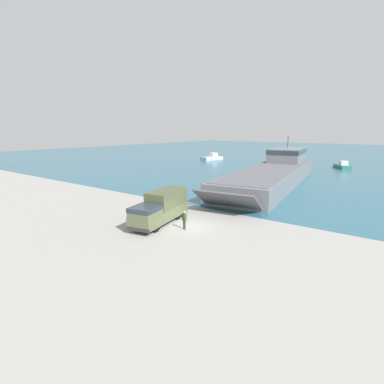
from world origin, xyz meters
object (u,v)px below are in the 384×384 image
(moored_boat_a, at_px, (212,158))
(moored_boat_b, at_px, (343,166))
(soldier_on_ramp, at_px, (184,219))
(moored_boat_c, at_px, (290,160))
(landing_craft, at_px, (275,171))
(military_truck, at_px, (161,207))

(moored_boat_a, bearing_deg, moored_boat_b, -163.43)
(soldier_on_ramp, relative_size, moored_boat_c, 0.26)
(moored_boat_a, xyz_separation_m, moored_boat_c, (20.91, 7.23, -0.09))
(soldier_on_ramp, bearing_deg, landing_craft, -160.61)
(soldier_on_ramp, xyz_separation_m, moored_boat_a, (-32.43, 54.76, -0.30))
(military_truck, xyz_separation_m, soldier_on_ramp, (3.11, -0.20, -0.54))
(moored_boat_b, distance_m, moored_boat_c, 15.53)
(military_truck, distance_m, moored_boat_b, 56.50)
(soldier_on_ramp, relative_size, moored_boat_b, 0.32)
(soldier_on_ramp, height_order, moored_boat_a, moored_boat_a)
(landing_craft, relative_size, moored_boat_a, 5.57)
(moored_boat_a, distance_m, moored_boat_c, 22.12)
(landing_craft, bearing_deg, moored_boat_c, 96.18)
(moored_boat_a, bearing_deg, soldier_on_ramp, 134.61)
(moored_boat_a, bearing_deg, moored_boat_c, -146.94)
(soldier_on_ramp, distance_m, moored_boat_a, 63.64)
(moored_boat_a, bearing_deg, military_truck, 132.23)
(military_truck, xyz_separation_m, moored_boat_c, (-8.42, 61.79, -0.94))
(military_truck, bearing_deg, landing_craft, 167.77)
(landing_craft, xyz_separation_m, soldier_on_ramp, (2.96, -29.28, -0.89))
(military_truck, distance_m, moored_boat_c, 62.37)
(military_truck, relative_size, moored_boat_a, 1.12)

